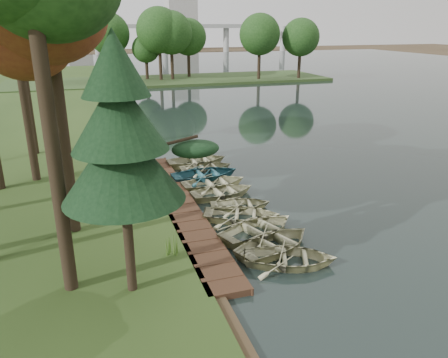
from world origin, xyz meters
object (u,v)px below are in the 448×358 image
object	(u,v)px
rowboat_1	(276,242)
rowboat_2	(259,227)
rowboat_0	(290,256)
boardwalk	(180,207)
stored_rowboat	(104,169)
pine_tree	(120,136)

from	to	relation	value
rowboat_1	rowboat_2	size ratio (longest dim) A/B	0.98
rowboat_0	rowboat_2	size ratio (longest dim) A/B	0.93
boardwalk	rowboat_1	xyz separation A→B (m)	(2.79, -5.34, 0.28)
boardwalk	rowboat_1	bearing A→B (deg)	-62.42
rowboat_0	rowboat_2	world-z (taller)	rowboat_2
rowboat_1	stored_rowboat	world-z (taller)	stored_rowboat
rowboat_1	pine_tree	size ratio (longest dim) A/B	0.44
boardwalk	rowboat_2	distance (m)	4.72
boardwalk	rowboat_0	size ratio (longest dim) A/B	4.54
rowboat_0	rowboat_2	bearing A→B (deg)	26.38
rowboat_2	boardwalk	bearing A→B (deg)	13.95
rowboat_2	pine_tree	distance (m)	8.23
rowboat_2	stored_rowboat	size ratio (longest dim) A/B	1.10
stored_rowboat	rowboat_0	bearing A→B (deg)	-127.72
rowboat_1	rowboat_0	bearing A→B (deg)	160.41
pine_tree	rowboat_0	bearing A→B (deg)	1.59
boardwalk	rowboat_0	world-z (taller)	rowboat_0
rowboat_0	rowboat_2	distance (m)	2.68
rowboat_1	rowboat_2	world-z (taller)	rowboat_2
rowboat_0	rowboat_1	bearing A→B (deg)	24.72
rowboat_0	boardwalk	bearing A→B (deg)	45.43
boardwalk	rowboat_0	bearing A→B (deg)	-66.55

